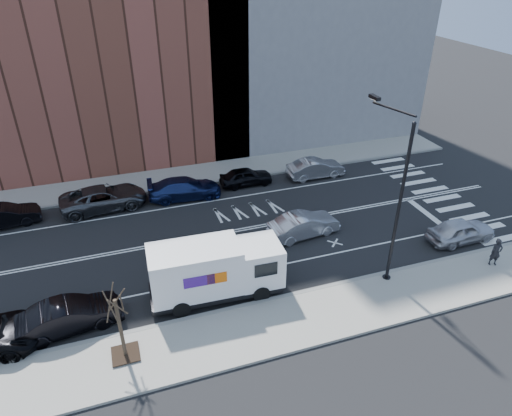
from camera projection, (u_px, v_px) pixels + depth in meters
ground at (227, 232)px, 29.14m from camera, size 120.00×120.00×0.00m
sidewalk_near at (276, 326)px, 21.88m from camera, size 44.00×3.60×0.15m
sidewalk_far at (197, 174)px, 36.31m from camera, size 44.00×3.60×0.15m
curb_near at (264, 301)px, 23.36m from camera, size 44.00×0.25×0.17m
curb_far at (202, 184)px, 34.83m from camera, size 44.00×0.25×0.17m
crosswalk at (436, 194)px, 33.60m from camera, size 3.00×14.00×0.01m
road_markings at (227, 232)px, 29.13m from camera, size 40.00×8.60×0.01m
bldg_brick at (63, 21)px, 34.19m from camera, size 26.00×10.00×22.00m
streetlight at (395, 194)px, 22.88m from camera, size 0.44×4.02×9.34m
street_tree at (121, 334)px, 19.57m from camera, size 1.20×1.20×3.75m
fedex_van at (215, 270)px, 23.13m from camera, size 6.94×2.68×3.13m
far_parked_b at (3, 216)px, 29.46m from camera, size 4.59×2.11×1.46m
far_parked_c at (104, 198)px, 31.43m from camera, size 5.98×3.15×1.60m
far_parked_d at (185, 188)px, 32.78m from camera, size 5.35×2.55×1.51m
far_parked_e at (246, 177)px, 34.60m from camera, size 4.00×1.62×1.36m
far_parked_f at (316, 168)px, 35.75m from camera, size 4.50×1.59×1.48m
driving_sedan at (304, 225)px, 28.50m from camera, size 4.70×2.11×1.50m
near_parked_rear_a at (70, 316)px, 21.47m from camera, size 4.89×2.27×1.55m
near_parked_front at (461, 231)px, 27.97m from camera, size 4.30×1.75×1.46m
pedestrian at (496, 252)px, 25.55m from camera, size 0.71×0.57×1.69m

